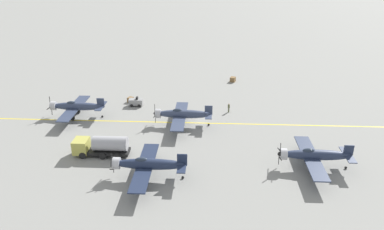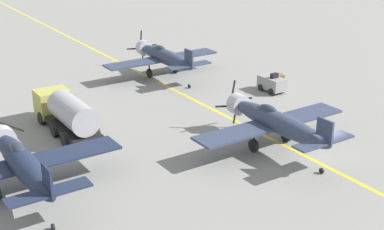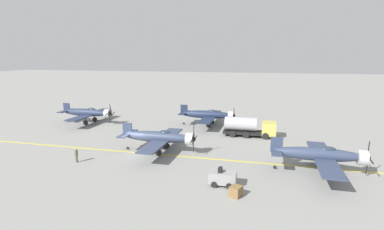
{
  "view_description": "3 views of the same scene",
  "coord_description": "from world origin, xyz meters",
  "px_view_note": "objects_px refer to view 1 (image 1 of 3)",
  "views": [
    {
      "loc": [
        -58.56,
        -1.48,
        27.23
      ],
      "look_at": [
        -5.29,
        1.31,
        3.8
      ],
      "focal_mm": 35.0,
      "sensor_mm": 36.0,
      "label": 1
    },
    {
      "loc": [
        -24.41,
        -21.94,
        15.63
      ],
      "look_at": [
        -5.71,
        6.37,
        2.5
      ],
      "focal_mm": 50.0,
      "sensor_mm": 36.0,
      "label": 2
    },
    {
      "loc": [
        34.22,
        16.53,
        12.27
      ],
      "look_at": [
        -8.32,
        5.73,
        3.65
      ],
      "focal_mm": 28.0,
      "sensor_mm": 36.0,
      "label": 3
    }
  ],
  "objects_px": {
    "airplane_far_center": "(76,106)",
    "supply_crate_by_tanker": "(130,100)",
    "ground_crew_walking": "(229,107)",
    "fuel_tanker": "(101,146)",
    "airplane_near_left": "(314,155)",
    "airplane_mid_center": "(182,114)",
    "supply_crate_mid_lane": "(233,79)",
    "airplane_mid_left": "(147,164)",
    "tow_tractor": "(136,102)"
  },
  "relations": [
    {
      "from": "airplane_mid_center",
      "to": "supply_crate_by_tanker",
      "type": "bearing_deg",
      "value": 37.84
    },
    {
      "from": "tow_tractor",
      "to": "ground_crew_walking",
      "type": "distance_m",
      "value": 17.76
    },
    {
      "from": "airplane_far_center",
      "to": "airplane_mid_left",
      "type": "distance_m",
      "value": 24.58
    },
    {
      "from": "airplane_mid_center",
      "to": "airplane_mid_left",
      "type": "bearing_deg",
      "value": 159.74
    },
    {
      "from": "airplane_far_center",
      "to": "ground_crew_walking",
      "type": "height_order",
      "value": "airplane_far_center"
    },
    {
      "from": "supply_crate_by_tanker",
      "to": "supply_crate_mid_lane",
      "type": "bearing_deg",
      "value": -56.91
    },
    {
      "from": "supply_crate_mid_lane",
      "to": "ground_crew_walking",
      "type": "bearing_deg",
      "value": 174.83
    },
    {
      "from": "tow_tractor",
      "to": "supply_crate_mid_lane",
      "type": "bearing_deg",
      "value": -51.17
    },
    {
      "from": "airplane_mid_center",
      "to": "airplane_far_center",
      "type": "bearing_deg",
      "value": 73.43
    },
    {
      "from": "tow_tractor",
      "to": "airplane_near_left",
      "type": "bearing_deg",
      "value": -126.61
    },
    {
      "from": "ground_crew_walking",
      "to": "fuel_tanker",
      "type": "bearing_deg",
      "value": 131.55
    },
    {
      "from": "airplane_mid_left",
      "to": "supply_crate_by_tanker",
      "type": "distance_m",
      "value": 27.69
    },
    {
      "from": "airplane_far_center",
      "to": "supply_crate_by_tanker",
      "type": "distance_m",
      "value": 11.28
    },
    {
      "from": "ground_crew_walking",
      "to": "airplane_mid_center",
      "type": "bearing_deg",
      "value": 126.36
    },
    {
      "from": "airplane_near_left",
      "to": "airplane_mid_left",
      "type": "relative_size",
      "value": 1.0
    },
    {
      "from": "airplane_near_left",
      "to": "airplane_mid_left",
      "type": "bearing_deg",
      "value": 99.05
    },
    {
      "from": "airplane_near_left",
      "to": "fuel_tanker",
      "type": "xyz_separation_m",
      "value": [
        2.0,
        29.66,
        -0.5
      ]
    },
    {
      "from": "airplane_mid_center",
      "to": "airplane_mid_left",
      "type": "xyz_separation_m",
      "value": [
        -16.37,
        3.18,
        0.0
      ]
    },
    {
      "from": "airplane_far_center",
      "to": "fuel_tanker",
      "type": "bearing_deg",
      "value": -149.22
    },
    {
      "from": "fuel_tanker",
      "to": "tow_tractor",
      "type": "relative_size",
      "value": 3.08
    },
    {
      "from": "ground_crew_walking",
      "to": "supply_crate_mid_lane",
      "type": "xyz_separation_m",
      "value": [
        17.65,
        -1.6,
        -0.39
      ]
    },
    {
      "from": "ground_crew_walking",
      "to": "supply_crate_by_tanker",
      "type": "bearing_deg",
      "value": 77.75
    },
    {
      "from": "airplane_mid_left",
      "to": "ground_crew_walking",
      "type": "distance_m",
      "value": 25.13
    },
    {
      "from": "supply_crate_by_tanker",
      "to": "supply_crate_mid_lane",
      "type": "distance_m",
      "value": 24.72
    },
    {
      "from": "airplane_far_center",
      "to": "tow_tractor",
      "type": "distance_m",
      "value": 11.21
    },
    {
      "from": "airplane_mid_left",
      "to": "tow_tractor",
      "type": "xyz_separation_m",
      "value": [
        24.56,
        6.28,
        -1.22
      ]
    },
    {
      "from": "tow_tractor",
      "to": "supply_crate_by_tanker",
      "type": "xyz_separation_m",
      "value": [
        1.98,
        1.48,
        -0.33
      ]
    },
    {
      "from": "airplane_far_center",
      "to": "supply_crate_by_tanker",
      "type": "bearing_deg",
      "value": -47.08
    },
    {
      "from": "tow_tractor",
      "to": "supply_crate_by_tanker",
      "type": "bearing_deg",
      "value": 36.81
    },
    {
      "from": "airplane_mid_center",
      "to": "fuel_tanker",
      "type": "relative_size",
      "value": 1.5
    },
    {
      "from": "ground_crew_walking",
      "to": "airplane_near_left",
      "type": "bearing_deg",
      "value": -150.51
    },
    {
      "from": "airplane_mid_center",
      "to": "supply_crate_by_tanker",
      "type": "xyz_separation_m",
      "value": [
        10.17,
        10.94,
        -1.55
      ]
    },
    {
      "from": "supply_crate_by_tanker",
      "to": "airplane_far_center",
      "type": "bearing_deg",
      "value": 133.79
    },
    {
      "from": "airplane_mid_left",
      "to": "supply_crate_by_tanker",
      "type": "relative_size",
      "value": 10.78
    },
    {
      "from": "fuel_tanker",
      "to": "airplane_near_left",
      "type": "bearing_deg",
      "value": -93.87
    },
    {
      "from": "airplane_far_center",
      "to": "supply_crate_by_tanker",
      "type": "height_order",
      "value": "airplane_far_center"
    },
    {
      "from": "airplane_near_left",
      "to": "fuel_tanker",
      "type": "distance_m",
      "value": 29.73
    },
    {
      "from": "tow_tractor",
      "to": "airplane_mid_center",
      "type": "bearing_deg",
      "value": -130.87
    },
    {
      "from": "supply_crate_mid_lane",
      "to": "airplane_mid_left",
      "type": "bearing_deg",
      "value": 162.08
    },
    {
      "from": "airplane_far_center",
      "to": "airplane_near_left",
      "type": "bearing_deg",
      "value": -112.84
    },
    {
      "from": "airplane_far_center",
      "to": "ground_crew_walking",
      "type": "bearing_deg",
      "value": -83.37
    },
    {
      "from": "airplane_near_left",
      "to": "airplane_mid_center",
      "type": "xyz_separation_m",
      "value": [
        12.83,
        18.83,
        -0.0
      ]
    },
    {
      "from": "airplane_mid_center",
      "to": "fuel_tanker",
      "type": "height_order",
      "value": "airplane_mid_center"
    },
    {
      "from": "airplane_far_center",
      "to": "supply_crate_mid_lane",
      "type": "bearing_deg",
      "value": -54.45
    },
    {
      "from": "airplane_near_left",
      "to": "airplane_mid_left",
      "type": "height_order",
      "value": "airplane_near_left"
    },
    {
      "from": "airplane_near_left",
      "to": "airplane_mid_left",
      "type": "distance_m",
      "value": 22.29
    },
    {
      "from": "ground_crew_walking",
      "to": "airplane_mid_left",
      "type": "bearing_deg",
      "value": 153.11
    },
    {
      "from": "airplane_near_left",
      "to": "supply_crate_by_tanker",
      "type": "xyz_separation_m",
      "value": [
        22.99,
        29.77,
        -1.55
      ]
    },
    {
      "from": "fuel_tanker",
      "to": "airplane_mid_center",
      "type": "bearing_deg",
      "value": -45.02
    },
    {
      "from": "airplane_near_left",
      "to": "fuel_tanker",
      "type": "height_order",
      "value": "airplane_near_left"
    }
  ]
}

